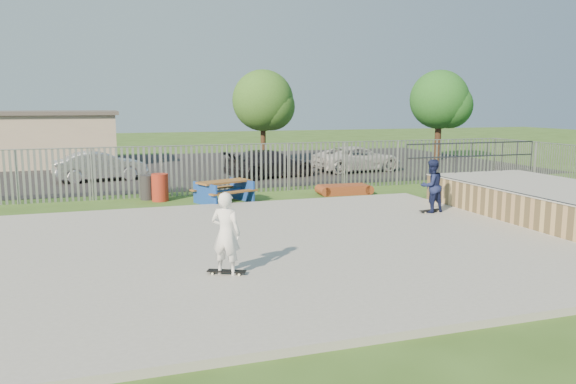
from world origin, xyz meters
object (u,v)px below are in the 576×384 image
object	(u,v)px
car_dark	(270,163)
tree_right	(439,100)
funbox	(344,190)
car_white	(358,159)
trash_bin_grey	(148,187)
tree_mid	(263,101)
skater_navy	(431,186)
car_silver	(100,166)
trash_bin_red	(160,187)
skater_white	(226,233)
picnic_table	(224,192)

from	to	relation	value
car_dark	tree_right	world-z (taller)	tree_right
funbox	car_white	bearing A→B (deg)	63.90
trash_bin_grey	tree_mid	world-z (taller)	tree_mid
car_white	skater_navy	distance (m)	12.30
trash_bin_grey	skater_navy	bearing A→B (deg)	-36.64
trash_bin_grey	tree_mid	xyz separation A→B (m)	(7.72, 11.01, 3.34)
trash_bin_grey	car_silver	bearing A→B (deg)	105.68
trash_bin_red	skater_white	xyz separation A→B (m)	(0.33, -10.29, 0.49)
picnic_table	funbox	bearing A→B (deg)	-16.61
trash_bin_red	car_white	bearing A→B (deg)	28.94
tree_mid	car_white	bearing A→B (deg)	-54.97
skater_white	picnic_table	bearing A→B (deg)	-66.15
tree_mid	tree_right	xyz separation A→B (m)	(11.27, -1.48, 0.06)
trash_bin_red	skater_white	bearing A→B (deg)	-88.17
skater_navy	car_white	bearing A→B (deg)	-114.86
car_dark	tree_right	xyz separation A→B (m)	(12.69, 4.76, 3.17)
car_white	trash_bin_red	bearing A→B (deg)	112.90
tree_mid	tree_right	size ratio (longest dim) A/B	0.98
trash_bin_grey	tree_right	world-z (taller)	tree_right
trash_bin_red	car_silver	xyz separation A→B (m)	(-2.13, 6.58, 0.20)
tree_right	car_white	bearing A→B (deg)	-152.55
picnic_table	car_silver	distance (m)	8.86
skater_navy	car_silver	bearing A→B (deg)	-61.18
trash_bin_red	tree_mid	distance (m)	14.01
funbox	trash_bin_grey	size ratio (longest dim) A/B	2.04
picnic_table	trash_bin_red	distance (m)	2.48
trash_bin_red	car_dark	world-z (taller)	car_dark
tree_mid	funbox	bearing A→B (deg)	-90.20
trash_bin_red	car_white	size ratio (longest dim) A/B	0.21
skater_navy	skater_white	size ratio (longest dim) A/B	1.00
funbox	picnic_table	bearing A→B (deg)	-171.59
car_white	skater_navy	bearing A→B (deg)	159.67
tree_right	trash_bin_red	bearing A→B (deg)	-151.66
car_silver	car_dark	bearing A→B (deg)	-110.60
tree_right	skater_navy	world-z (taller)	tree_right
car_silver	trash_bin_grey	bearing A→B (deg)	-175.53
trash_bin_grey	car_dark	size ratio (longest dim) A/B	0.20
trash_bin_grey	tree_mid	size ratio (longest dim) A/B	0.17
trash_bin_red	trash_bin_grey	distance (m)	0.64
picnic_table	car_dark	bearing A→B (deg)	38.23
tree_right	skater_white	size ratio (longest dim) A/B	3.34
tree_right	skater_white	xyz separation A→B (m)	(-18.24, -20.31, -2.86)
trash_bin_red	car_silver	world-z (taller)	car_silver
car_silver	skater_navy	world-z (taller)	skater_navy
funbox	car_dark	distance (m)	6.12
funbox	skater_white	size ratio (longest dim) A/B	1.11
picnic_table	car_white	size ratio (longest dim) A/B	0.50
trash_bin_grey	car_white	xyz separation A→B (m)	(11.49, 5.63, 0.22)
tree_right	skater_navy	bearing A→B (deg)	-123.68
skater_white	tree_mid	bearing A→B (deg)	-72.32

